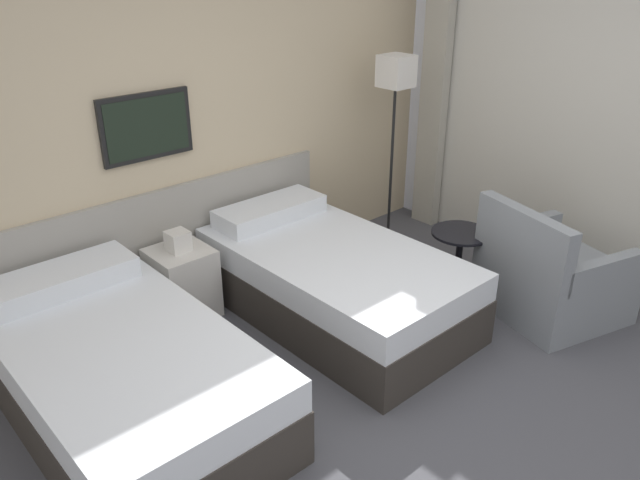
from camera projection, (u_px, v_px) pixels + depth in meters
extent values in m
plane|color=#47474C|center=(440.00, 425.00, 3.42)|extent=(16.00, 16.00, 0.00)
cube|color=#C6B28E|center=(199.00, 109.00, 4.35)|extent=(10.00, 0.06, 2.70)
cube|color=gray|center=(161.00, 248.00, 4.44)|extent=(2.79, 0.04, 0.86)
cube|color=black|center=(146.00, 127.00, 4.07)|extent=(0.64, 0.03, 0.44)
cube|color=black|center=(148.00, 127.00, 4.06)|extent=(0.58, 0.01, 0.38)
cube|color=#A8A393|center=(435.00, 81.00, 5.41)|extent=(0.10, 0.24, 2.64)
cube|color=#332D28|center=(128.00, 392.00, 3.42)|extent=(1.06, 1.90, 0.32)
cube|color=silver|center=(121.00, 354.00, 3.31)|extent=(1.05, 1.88, 0.19)
cube|color=silver|center=(63.00, 279.00, 3.73)|extent=(0.85, 0.34, 0.13)
cube|color=#332D28|center=(335.00, 295.00, 4.38)|extent=(1.06, 1.90, 0.32)
cube|color=silver|center=(336.00, 262.00, 4.27)|extent=(1.05, 1.88, 0.19)
cube|color=silver|center=(270.00, 211.00, 4.68)|extent=(0.85, 0.34, 0.13)
cube|color=beige|center=(183.00, 283.00, 4.35)|extent=(0.39, 0.40, 0.51)
cube|color=silver|center=(178.00, 241.00, 4.21)|extent=(0.14, 0.14, 0.14)
cylinder|color=black|center=(387.00, 243.00, 5.49)|extent=(0.24, 0.24, 0.02)
cylinder|color=black|center=(391.00, 169.00, 5.20)|extent=(0.02, 0.02, 1.36)
cube|color=silver|center=(396.00, 71.00, 4.85)|extent=(0.23, 0.23, 0.25)
cylinder|color=black|center=(455.00, 288.00, 4.78)|extent=(0.28, 0.28, 0.01)
cylinder|color=black|center=(458.00, 261.00, 4.68)|extent=(0.05, 0.05, 0.45)
cylinder|color=black|center=(461.00, 233.00, 4.58)|extent=(0.44, 0.44, 0.02)
cube|color=gray|center=(553.00, 286.00, 4.42)|extent=(1.00, 1.01, 0.39)
cube|color=gray|center=(523.00, 242.00, 4.11)|extent=(0.32, 0.82, 0.45)
cube|color=gray|center=(602.00, 273.00, 4.01)|extent=(0.68, 0.28, 0.18)
cube|color=gray|center=(522.00, 231.00, 4.60)|extent=(0.68, 0.28, 0.18)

